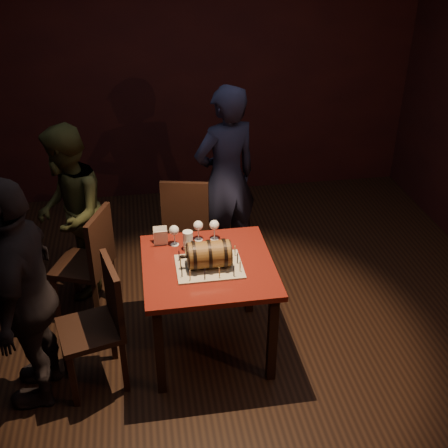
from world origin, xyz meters
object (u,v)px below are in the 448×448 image
at_px(barrel_cake, 209,254).
at_px(pint_of_ale, 188,241).
at_px(pub_table, 208,277).
at_px(person_left_front, 25,295).
at_px(wine_glass_right, 214,226).
at_px(person_left_rear, 70,214).
at_px(chair_back, 187,220).
at_px(person_back, 226,179).
at_px(chair_left_front, 101,319).
at_px(wine_glass_left, 174,231).
at_px(chair_left_rear, 91,259).
at_px(wine_glass_mid, 198,226).

xyz_separation_m(barrel_cake, pint_of_ale, (-0.12, 0.24, -0.03)).
bearing_deg(barrel_cake, pub_table, 92.18).
distance_m(barrel_cake, person_left_front, 1.19).
bearing_deg(wine_glass_right, person_left_rear, 150.88).
xyz_separation_m(chair_back, person_back, (0.36, 0.13, 0.30)).
relative_size(barrel_cake, pint_of_ale, 2.30).
relative_size(pint_of_ale, person_left_front, 0.09).
xyz_separation_m(wine_glass_right, chair_left_front, (-0.84, -0.50, -0.35)).
distance_m(wine_glass_left, chair_back, 0.85).
xyz_separation_m(wine_glass_right, person_left_front, (-1.26, -0.55, -0.06)).
height_order(pint_of_ale, chair_back, chair_back).
bearing_deg(person_left_front, wine_glass_right, 119.44).
height_order(barrel_cake, chair_left_front, barrel_cake).
xyz_separation_m(chair_back, chair_left_rear, (-0.80, -0.49, 0.00)).
bearing_deg(chair_left_front, barrel_cake, 11.49).
distance_m(pint_of_ale, chair_back, 0.89).
distance_m(wine_glass_left, chair_left_front, 0.80).
height_order(wine_glass_mid, chair_left_rear, chair_left_rear).
bearing_deg(wine_glass_left, pub_table, -53.93).
height_order(pub_table, barrel_cake, barrel_cake).
bearing_deg(chair_left_rear, pint_of_ale, -25.22).
distance_m(wine_glass_right, person_left_rear, 1.25).
bearing_deg(person_left_front, person_left_rear, 177.23).
bearing_deg(chair_back, person_left_rear, -172.66).
relative_size(pub_table, barrel_cake, 2.61).
height_order(wine_glass_left, person_left_front, person_left_front).
bearing_deg(chair_left_rear, wine_glass_right, -14.09).
height_order(wine_glass_mid, person_left_front, person_left_front).
bearing_deg(chair_left_rear, pub_table, -32.85).
bearing_deg(wine_glass_right, chair_back, 100.58).
height_order(barrel_cake, person_back, person_back).
distance_m(wine_glass_mid, chair_left_front, 0.95).
xyz_separation_m(barrel_cake, wine_glass_mid, (-0.03, 0.36, 0.01)).
bearing_deg(barrel_cake, wine_glass_mid, 94.52).
bearing_deg(pub_table, chair_left_rear, 147.15).
bearing_deg(person_back, person_left_rear, -10.63).
height_order(chair_left_rear, chair_left_front, same).
bearing_deg(chair_left_rear, wine_glass_left, -22.36).
bearing_deg(wine_glass_left, chair_left_front, -138.61).
bearing_deg(barrel_cake, wine_glass_right, 75.98).
distance_m(wine_glass_right, person_left_front, 1.38).
distance_m(wine_glass_right, chair_back, 0.82).
distance_m(chair_left_rear, chair_left_front, 0.75).
distance_m(barrel_cake, chair_left_rear, 1.08).
relative_size(pub_table, chair_left_rear, 0.97).
bearing_deg(chair_back, wine_glass_right, -79.42).
bearing_deg(wine_glass_mid, wine_glass_right, -5.04).
distance_m(chair_left_rear, person_left_rear, 0.45).
height_order(wine_glass_right, chair_left_rear, chair_left_rear).
xyz_separation_m(chair_left_front, person_left_rear, (-0.25, 1.11, 0.21)).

